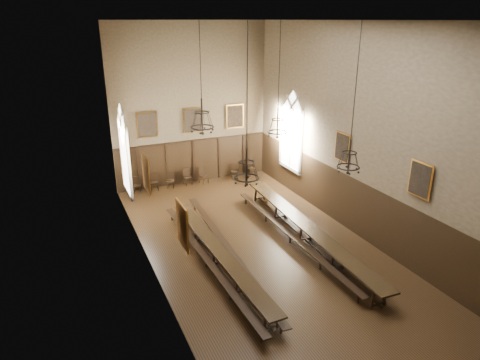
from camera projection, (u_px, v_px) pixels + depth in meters
floor at (263, 251)px, 17.76m from camera, size 9.00×18.00×0.02m
ceiling at (268, 20)px, 14.58m from camera, size 9.00×18.00×0.02m
wall_back at (191, 106)px, 23.86m from camera, size 9.00×0.02×9.00m
wall_front at (474, 263)px, 8.47m from camera, size 9.00×0.02×9.00m
wall_left at (147, 162)px, 14.44m from camera, size 0.02×18.00×9.00m
wall_right at (361, 135)px, 17.89m from camera, size 0.02×18.00×9.00m
wainscot_panelling at (264, 224)px, 17.31m from camera, size 9.00×18.00×2.50m
table_left at (219, 257)px, 16.60m from camera, size 0.87×9.17×0.71m
table_right at (306, 233)px, 18.35m from camera, size 1.22×10.76×0.84m
bench_left_outer at (206, 261)px, 16.51m from camera, size 0.49×9.93×0.45m
bench_left_inner at (227, 250)px, 17.22m from camera, size 0.82×10.53×0.47m
bench_right_inner at (290, 237)px, 18.29m from camera, size 0.32×9.87×0.44m
bench_right_outer at (312, 232)px, 18.76m from camera, size 0.39×9.47×0.43m
chair_0 at (137, 188)px, 23.64m from camera, size 0.49×0.49×0.90m
chair_1 at (154, 185)px, 24.00m from camera, size 0.49×0.49×0.96m
chair_2 at (170, 183)px, 24.35m from camera, size 0.52×0.52×0.93m
chair_3 at (188, 180)px, 24.80m from camera, size 0.47×0.47×0.96m
chair_4 at (204, 178)px, 25.06m from camera, size 0.55×0.55×0.97m
chair_6 at (234, 174)px, 25.87m from camera, size 0.48×0.48×0.87m
chair_7 at (251, 171)px, 26.26m from camera, size 0.48×0.48×0.97m
chandelier_back_left at (202, 121)px, 17.26m from camera, size 0.95×0.95×4.25m
chandelier_back_right at (278, 125)px, 19.17m from camera, size 0.89×0.89×4.90m
chandelier_front_left at (247, 167)px, 12.67m from camera, size 0.76×0.76×4.55m
chandelier_front_right at (349, 158)px, 15.23m from camera, size 0.83×0.83×5.10m
portrait_back_0 at (147, 125)px, 23.04m from camera, size 1.10×0.12×1.40m
portrait_back_1 at (193, 120)px, 24.03m from camera, size 1.10×0.12×1.40m
portrait_back_2 at (235, 116)px, 25.03m from camera, size 1.10×0.12×1.40m
portrait_left_0 at (146, 175)px, 15.63m from camera, size 0.12×1.00×1.30m
portrait_left_1 at (182, 225)px, 11.78m from camera, size 0.12×1.00×1.30m
portrait_right_0 at (342, 147)px, 18.98m from camera, size 0.12×1.00×1.30m
portrait_right_1 at (420, 180)px, 15.14m from camera, size 0.12×1.00×1.30m
window_right at (291, 131)px, 22.95m from camera, size 0.20×2.20×4.60m
window_left at (124, 150)px, 19.56m from camera, size 0.20×2.20×4.60m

